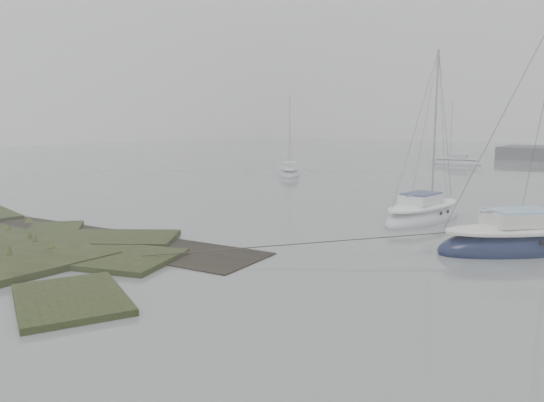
{
  "coord_description": "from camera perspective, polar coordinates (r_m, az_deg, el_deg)",
  "views": [
    {
      "loc": [
        12.05,
        -7.68,
        4.48
      ],
      "look_at": [
        1.59,
        6.44,
        1.8
      ],
      "focal_mm": 35.0,
      "sensor_mm": 36.0,
      "label": 1
    }
  ],
  "objects": [
    {
      "name": "sailboat_far_a",
      "position": [
        43.71,
        1.89,
        3.07
      ],
      "size": [
        4.28,
        5.15,
        7.19
      ],
      "rotation": [
        0.0,
        0.0,
        0.6
      ],
      "color": "#B1B8BC",
      "rests_on": "ground"
    },
    {
      "name": "sailboat_white",
      "position": [
        24.91,
        15.96,
        -1.44
      ],
      "size": [
        2.63,
        6.01,
        8.21
      ],
      "rotation": [
        0.0,
        0.0,
        -0.13
      ],
      "color": "silver",
      "rests_on": "ground"
    },
    {
      "name": "sailboat_main",
      "position": [
        20.43,
        25.56,
        -4.03
      ],
      "size": [
        6.02,
        6.36,
        9.31
      ],
      "rotation": [
        0.0,
        0.0,
        -0.73
      ],
      "color": "#111834",
      "rests_on": "ground"
    },
    {
      "name": "ground",
      "position": [
        39.81,
        18.68,
        1.75
      ],
      "size": [
        160.0,
        160.0,
        0.0
      ],
      "primitive_type": "plane",
      "color": "slate",
      "rests_on": "ground"
    },
    {
      "name": "sailboat_far_c",
      "position": [
        57.67,
        19.2,
        3.95
      ],
      "size": [
        5.03,
        1.8,
        7.03
      ],
      "rotation": [
        0.0,
        0.0,
        1.6
      ],
      "color": "silver",
      "rests_on": "ground"
    }
  ]
}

